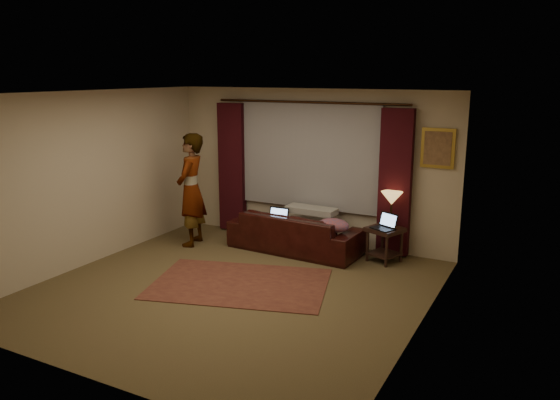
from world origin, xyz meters
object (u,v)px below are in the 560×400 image
at_px(laptop_table, 383,222).
at_px(person, 191,190).
at_px(end_table, 384,245).
at_px(tiffany_lamp, 391,209).
at_px(laptop_sofa, 276,217).
at_px(sofa, 295,225).

height_order(laptop_table, person, person).
distance_m(end_table, tiffany_lamp, 0.56).
relative_size(laptop_sofa, person, 0.20).
bearing_deg(laptop_sofa, end_table, 7.76).
distance_m(end_table, laptop_table, 0.41).
height_order(sofa, end_table, sofa).
bearing_deg(person, laptop_sofa, 89.99).
relative_size(end_table, laptop_table, 1.52).
bearing_deg(person, tiffany_lamp, 88.99).
xyz_separation_m(sofa, laptop_sofa, (-0.30, -0.12, 0.12)).
xyz_separation_m(laptop_sofa, end_table, (1.75, 0.27, -0.29)).
relative_size(sofa, end_table, 3.98).
height_order(end_table, tiffany_lamp, tiffany_lamp).
xyz_separation_m(sofa, tiffany_lamp, (1.49, 0.31, 0.37)).
distance_m(sofa, person, 1.84).
height_order(laptop_sofa, laptop_table, laptop_table).
height_order(sofa, person, person).
distance_m(laptop_sofa, end_table, 1.80).
bearing_deg(tiffany_lamp, laptop_sofa, -166.41).
xyz_separation_m(sofa, laptop_table, (1.44, 0.05, 0.23)).
distance_m(sofa, laptop_sofa, 0.35).
height_order(end_table, laptop_table, laptop_table).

